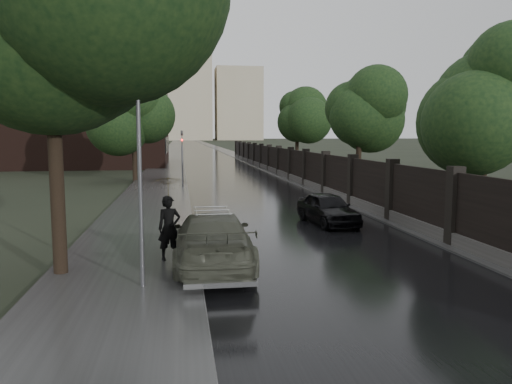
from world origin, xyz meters
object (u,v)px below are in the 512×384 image
tree_right_a (486,104)px  car_right_near (328,209)px  tree_right_b (360,116)px  tree_left_far (133,115)px  traffic_light (182,154)px  pedestrian_umbrella (169,193)px  tree_left_near (50,26)px  tree_right_c (297,122)px  volga_sedan (212,239)px  lamp_post (140,181)px

tree_right_a → car_right_near: bearing=165.0°
tree_right_a → tree_right_b: same height
car_right_near → tree_right_b: bearing=57.1°
tree_left_far → traffic_light: 6.84m
tree_left_far → pedestrian_umbrella: tree_left_far is taller
tree_left_near → tree_right_c: 39.99m
tree_left_far → pedestrian_umbrella: (3.19, -26.02, -3.15)m
tree_right_c → traffic_light: tree_right_c is taller
tree_left_near → volga_sedan: tree_left_near is taller
lamp_post → tree_right_b: bearing=57.8°
tree_right_b → car_right_near: size_ratio=1.79×
tree_left_near → pedestrian_umbrella: (2.79, 0.98, -4.33)m
lamp_post → tree_right_c: bearing=71.5°
tree_right_c → lamp_post: tree_right_c is taller
tree_left_near → traffic_light: tree_left_near is taller
tree_left_near → tree_right_a: size_ratio=1.31×
lamp_post → traffic_light: 23.52m
volga_sedan → car_right_near: 7.91m
tree_right_a → traffic_light: bearing=124.8°
lamp_post → traffic_light: lamp_post is taller
tree_left_far → car_right_near: (9.60, -20.42, -4.57)m
tree_right_a → lamp_post: tree_right_a is taller
tree_right_c → tree_left_near: bearing=-112.2°
tree_right_b → traffic_light: bearing=165.8°
tree_right_a → traffic_light: (-11.80, 16.99, -2.55)m
tree_left_far → tree_right_c: (15.50, 10.00, -0.29)m
volga_sedan → car_right_near: size_ratio=1.38×
tree_left_near → tree_right_c: size_ratio=1.31×
tree_right_a → volga_sedan: 12.64m
tree_right_b → car_right_near: bearing=-115.4°
tree_left_near → lamp_post: tree_left_near is taller
tree_left_near → pedestrian_umbrella: size_ratio=3.16×
tree_right_a → tree_right_b: 14.00m
tree_right_c → traffic_light: bearing=-128.2°
traffic_light → pedestrian_umbrella: bearing=-91.4°
traffic_light → tree_right_c: bearing=51.8°
tree_left_near → tree_right_a: (15.10, 5.00, -1.47)m
tree_left_far → tree_right_b: bearing=-27.3°
tree_left_near → lamp_post: (2.20, -1.50, -3.75)m
tree_left_near → car_right_near: 12.69m
pedestrian_umbrella → tree_right_b: bearing=38.1°
tree_right_a → tree_left_far: bearing=125.2°
tree_left_far → volga_sedan: (4.40, -26.38, -4.46)m
traffic_light → car_right_near: (5.90, -15.41, -1.73)m
tree_right_a → volga_sedan: size_ratio=1.30×
lamp_post → pedestrian_umbrella: bearing=76.6°
tree_right_a → volga_sedan: (-11.10, -4.38, -4.17)m
tree_left_near → tree_left_far: tree_left_near is taller
tree_left_near → pedestrian_umbrella: 5.24m
tree_left_near → tree_right_c: bearing=67.8°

